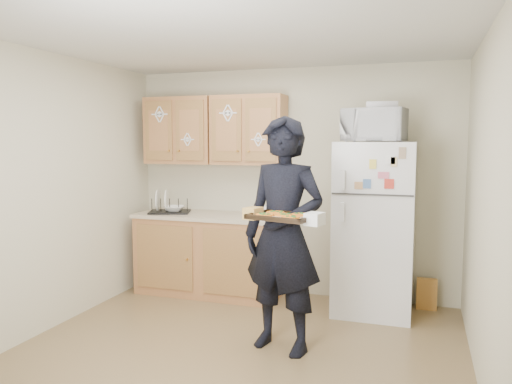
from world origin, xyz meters
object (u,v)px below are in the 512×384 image
at_px(baking_tray, 283,217).
at_px(dish_rack, 170,205).
at_px(person, 283,235).
at_px(refrigerator, 374,228).
at_px(microwave, 374,125).

xyz_separation_m(baking_tray, dish_rack, (-1.72, 1.45, -0.16)).
bearing_deg(dish_rack, person, -35.04).
bearing_deg(refrigerator, dish_rack, 179.93).
height_order(refrigerator, dish_rack, refrigerator).
bearing_deg(person, microwave, 75.73).
distance_m(refrigerator, dish_rack, 2.27).
xyz_separation_m(person, baking_tray, (0.07, -0.29, 0.19)).
bearing_deg(person, baking_tray, -62.04).
bearing_deg(refrigerator, person, -118.04).
bearing_deg(person, refrigerator, 75.94).
relative_size(refrigerator, dish_rack, 3.83).
relative_size(person, baking_tray, 4.10).
bearing_deg(microwave, dish_rack, -173.84).
bearing_deg(refrigerator, baking_tray, -110.57).
relative_size(baking_tray, dish_rack, 1.05).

